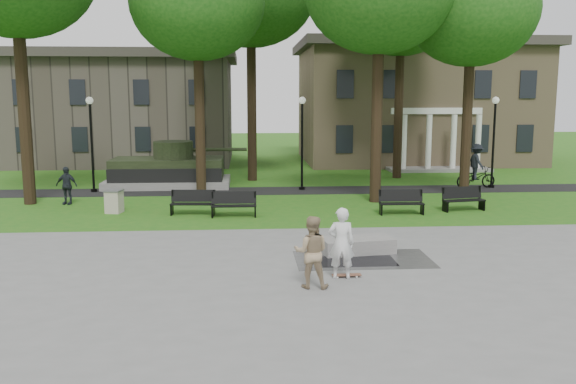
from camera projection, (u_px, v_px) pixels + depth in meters
name	position (u px, v px, depth m)	size (l,w,h in m)	color
ground	(322.00, 250.00, 19.17)	(120.00, 120.00, 0.00)	#225F16
plaza	(348.00, 302.00, 14.24)	(22.00, 16.00, 0.02)	gray
footpath	(293.00, 191.00, 30.99)	(44.00, 2.60, 0.01)	black
building_right	(414.00, 102.00, 44.78)	(17.00, 12.00, 8.60)	#9E8460
building_left	(126.00, 112.00, 43.97)	(15.00, 10.00, 7.20)	#4C443D
tree_1	(197.00, 3.00, 27.80)	(6.20, 6.20, 11.63)	black
tree_3	(472.00, 11.00, 27.72)	(6.00, 6.00, 11.19)	black
tree_5	(401.00, 8.00, 34.35)	(6.40, 6.40, 12.44)	black
lamp_left	(91.00, 136.00, 30.17)	(0.36, 0.36, 4.73)	black
lamp_mid	(302.00, 135.00, 30.88)	(0.36, 0.36, 4.73)	black
lamp_right	(494.00, 134.00, 31.56)	(0.36, 0.36, 4.73)	black
tank_monument	(169.00, 170.00, 32.39)	(7.45, 3.40, 2.40)	gray
puddle	(358.00, 261.00, 17.74)	(2.20, 1.20, 0.00)	black
concrete_block	(357.00, 245.00, 18.72)	(2.20, 1.00, 0.45)	gray
skateboard	(347.00, 276.00, 16.19)	(0.78, 0.20, 0.07)	brown
skateboarder	(341.00, 243.00, 15.93)	(0.70, 0.46, 1.91)	silver
friend_watching	(311.00, 252.00, 15.21)	(0.89, 0.69, 1.83)	#9E8666
pedestrian_walker	(67.00, 185.00, 27.02)	(0.99, 0.41, 1.69)	#20242A
cyclist	(476.00, 170.00, 31.73)	(2.22, 1.29, 2.32)	black
park_bench_0	(193.00, 202.00, 24.73)	(1.83, 0.65, 1.00)	black
park_bench_1	(234.00, 204.00, 24.30)	(1.80, 0.53, 1.00)	black
park_bench_2	(401.00, 202.00, 24.80)	(1.81, 0.57, 1.00)	black
park_bench_3	(463.00, 198.00, 25.57)	(1.85, 0.83, 1.00)	black
trash_bin	(114.00, 201.00, 25.11)	(0.79, 0.79, 0.96)	#C1B39F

